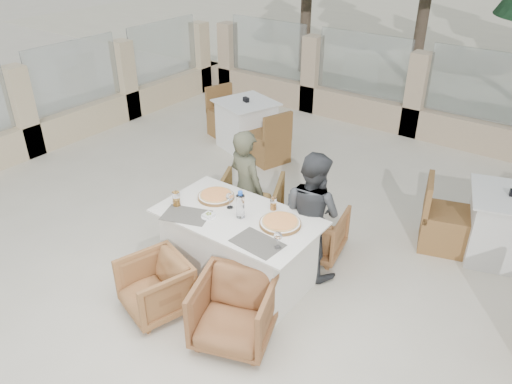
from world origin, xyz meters
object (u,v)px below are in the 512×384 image
Objects in this scene: pizza_right at (280,223)px; diner_left at (246,188)px; armchair_near_right at (234,311)px; armchair_near_left at (156,287)px; armchair_far_right at (316,231)px; pizza_left at (216,196)px; wine_glass_corner at (278,239)px; olive_dish at (209,215)px; armchair_far_left at (251,204)px; wine_glass_centre at (230,200)px; beer_glass_right at (273,204)px; bg_table_a at (246,125)px; dining_table at (238,248)px; bg_table_b at (505,227)px; diner_right at (312,214)px; beer_glass_left at (176,199)px; water_bottle at (240,204)px.

diner_left is at bearing 147.50° from pizza_right.
pizza_right reaches higher than armchair_near_right.
armchair_far_right is at bearing 83.80° from armchair_near_left.
pizza_right is (0.82, -0.03, 0.00)m from pizza_left.
wine_glass_corner is 0.74m from armchair_near_right.
armchair_far_left is at bearing 104.17° from olive_dish.
wine_glass_centre is at bearing -15.07° from pizza_left.
armchair_far_left reaches higher than armchair_near_left.
beer_glass_right is 0.18× the size of armchair_far_left.
dining_table is at bearing -34.93° from bg_table_a.
armchair_far_left is at bearing 102.80° from armchair_near_right.
olive_dish is at bearing -153.48° from bg_table_b.
diner_right reaches higher than pizza_left.
olive_dish is 0.82m from diner_left.
beer_glass_left is at bearing -147.82° from beer_glass_right.
armchair_far_left is 0.44× the size of bg_table_b.
water_bottle is at bearing -119.55° from beer_glass_right.
beer_glass_left is at bearing -162.67° from pizza_right.
wine_glass_centre reaches higher than beer_glass_right.
diner_right is at bearing 96.46° from armchair_far_right.
water_bottle is 0.69m from beer_glass_left.
water_bottle is 0.47× the size of armchair_near_left.
beer_glass_left reaches higher than armchair_near_left.
beer_glass_left is 1.17m from armchair_far_left.
beer_glass_left is 1.39× the size of olive_dish.
dining_table is at bearing 135.07° from diner_left.
wine_glass_centre is 1.67× the size of olive_dish.
water_bottle reaches higher than armchair_far_right.
pizza_right is 0.66× the size of armchair_near_left.
pizza_left is 1.32× the size of water_bottle.
beer_glass_left is at bearing -179.73° from wine_glass_corner.
diner_left reaches higher than bg_table_a.
dining_table is at bearing 161.42° from wine_glass_corner.
diner_right is (0.49, 0.58, 0.30)m from dining_table.
diner_left reaches higher than diner_right.
diner_right is at bearing 51.61° from water_bottle.
olive_dish is (-0.64, -0.29, -0.00)m from pizza_right.
armchair_near_left is at bearing 170.93° from armchair_near_right.
pizza_left is 0.55× the size of armchair_near_right.
beer_glass_left is (-0.65, -0.21, -0.07)m from water_bottle.
dining_table is 8.70× the size of wine_glass_corner.
water_bottle is 2.59× the size of olive_dish.
armchair_near_left is at bearing 55.66° from armchair_far_right.
pizza_left is 2.05× the size of wine_glass_corner.
pizza_left is 2.92× the size of beer_glass_right.
dining_table is 2.35× the size of armchair_near_right.
wine_glass_corner is 1.25m from armchair_far_right.
armchair_near_left is (-0.95, -0.62, -0.59)m from wine_glass_corner.
water_bottle reaches higher than bg_table_b.
beer_glass_left reaches higher than bg_table_b.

